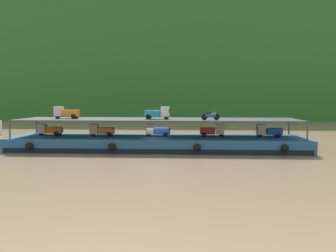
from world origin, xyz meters
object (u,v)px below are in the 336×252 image
Objects in this scene: mini_truck_lower_bow at (269,131)px; mini_truck_upper_stern at (66,113)px; mini_truck_lower_fore at (212,130)px; motorcycle_upper_port at (210,116)px; mini_truck_lower_stern at (50,130)px; mini_truck_upper_mid at (158,113)px; mini_truck_lower_mid at (157,130)px; cargo_barge at (158,143)px; motorcycle_upper_centre at (211,115)px; mini_truck_lower_aft at (102,130)px.

mini_truck_upper_stern is at bearing -178.90° from mini_truck_lower_bow.
mini_truck_lower_fore is 0.99× the size of mini_truck_upper_stern.
mini_truck_lower_bow is 7.24m from motorcycle_upper_port.
mini_truck_upper_mid reaches higher than mini_truck_lower_stern.
mini_truck_lower_mid and mini_truck_lower_fore have the same top height.
mini_truck_upper_stern reaches higher than mini_truck_lower_mid.
cargo_barge is at bearing -178.47° from mini_truck_lower_bow.
mini_truck_lower_mid is 6.22m from mini_truck_lower_fore.
motorcycle_upper_port is 1.00× the size of motorcycle_upper_centre.
mini_truck_upper_stern reaches higher than mini_truck_lower_bow.
mini_truck_upper_stern is at bearing 177.46° from mini_truck_upper_mid.
mini_truck_upper_stern is at bearing -177.86° from mini_truck_lower_fore.
mini_truck_lower_aft is 1.00× the size of mini_truck_upper_stern.
mini_truck_lower_stern is 18.64m from motorcycle_upper_centre.
mini_truck_upper_stern is at bearing -177.13° from mini_truck_lower_aft.
mini_truck_upper_mid is at bearing -84.48° from cargo_barge.
mini_truck_upper_mid is at bearing 166.15° from motorcycle_upper_port.
mini_truck_upper_mid is (-6.13, -1.08, 2.00)m from mini_truck_lower_fore.
cargo_barge is 17.18× the size of motorcycle_upper_centre.
mini_truck_lower_stern is at bearing 175.59° from mini_truck_upper_mid.
cargo_barge is at bearing -79.93° from mini_truck_lower_mid.
cargo_barge is 12.48m from mini_truck_lower_bow.
mini_truck_lower_bow is 6.69m from motorcycle_upper_centre.
mini_truck_lower_aft is 6.81m from mini_truck_upper_mid.
mini_truck_lower_stern is at bearing 172.61° from motorcycle_upper_port.
motorcycle_upper_port is (12.19, -2.07, 1.74)m from mini_truck_lower_aft.
mini_truck_lower_stern is 1.00× the size of mini_truck_lower_aft.
cargo_barge is at bearing -175.26° from mini_truck_lower_fore.
mini_truck_lower_aft is (6.18, -0.31, 0.00)m from mini_truck_lower_stern.
mini_truck_upper_stern is at bearing -179.41° from cargo_barge.
mini_truck_lower_bow is at bearing -0.17° from mini_truck_lower_stern.
mini_truck_lower_stern and mini_truck_lower_aft have the same top height.
mini_truck_upper_stern is (-10.38, -0.28, 2.00)m from mini_truck_lower_mid.
motorcycle_upper_port is at bearing -9.64° from mini_truck_lower_aft.
mini_truck_upper_mid is 1.45× the size of motorcycle_upper_port.
mini_truck_lower_aft is at bearing -179.29° from mini_truck_lower_mid.
motorcycle_upper_port reaches higher than mini_truck_lower_bow.
mini_truck_lower_aft is at bearing 179.72° from motorcycle_upper_centre.
mini_truck_lower_aft is 12.61m from mini_truck_lower_fore.
mini_truck_lower_aft reaches higher than cargo_barge.
mini_truck_lower_fore is at bearing 2.14° from mini_truck_upper_stern.
motorcycle_upper_port is (-6.63, -2.31, 1.74)m from mini_truck_lower_bow.
cargo_barge is 17.20× the size of motorcycle_upper_port.
mini_truck_upper_mid reaches higher than mini_truck_lower_bow.
mini_truck_lower_stern is 12.58m from mini_truck_lower_mid.
mini_truck_lower_stern is 12.86m from mini_truck_upper_mid.
mini_truck_upper_stern is (-22.81, -0.44, 2.00)m from mini_truck_lower_bow.
motorcycle_upper_centre reaches higher than mini_truck_lower_fore.
mini_truck_lower_bow is at bearing 0.73° from mini_truck_lower_aft.
motorcycle_upper_port and motorcycle_upper_centre have the same top height.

